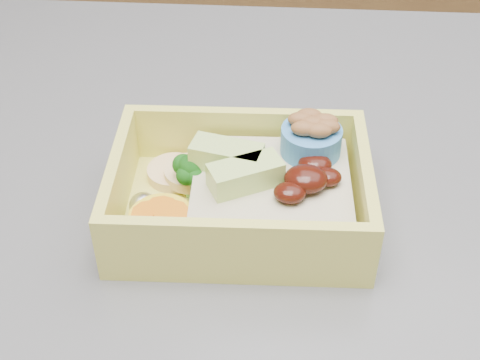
{
  "coord_description": "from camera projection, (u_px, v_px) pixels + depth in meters",
  "views": [
    {
      "loc": [
        -0.15,
        -0.31,
        1.22
      ],
      "look_at": [
        -0.17,
        0.01,
        0.95
      ],
      "focal_mm": 50.0,
      "sensor_mm": 36.0,
      "label": 1
    }
  ],
  "objects": [
    {
      "name": "bento_box",
      "position": [
        249.0,
        191.0,
        0.43
      ],
      "size": [
        0.16,
        0.12,
        0.06
      ],
      "rotation": [
        0.0,
        0.0,
        0.03
      ],
      "color": "#E1DD5D",
      "rests_on": "island"
    }
  ]
}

